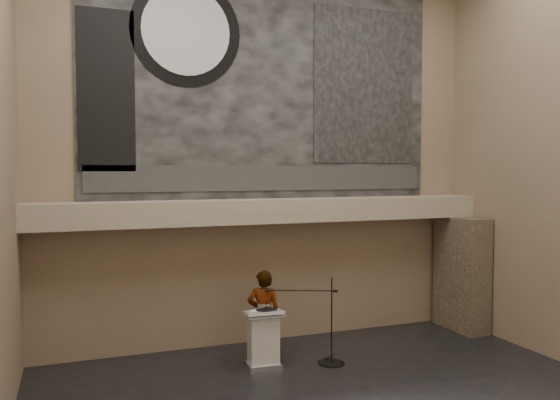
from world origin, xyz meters
name	(u,v)px	position (x,y,z in m)	size (l,w,h in m)	color
wall_back	(267,151)	(0.00, 4.00, 4.25)	(10.00, 0.02, 8.50)	#836C53
soffit	(273,211)	(0.00, 3.60, 2.95)	(10.00, 0.80, 0.50)	tan
sprinkler_left	(201,226)	(-1.60, 3.55, 2.67)	(0.04, 0.04, 0.06)	#B2893D
sprinkler_right	(352,221)	(1.90, 3.55, 2.67)	(0.04, 0.04, 0.06)	#B2893D
banner	(268,85)	(0.00, 3.97, 5.70)	(8.00, 0.05, 5.00)	black
banner_text_strip	(268,178)	(0.00, 3.93, 3.65)	(7.76, 0.02, 0.55)	#2C2C2C
banner_clock_rim	(186,31)	(-1.80, 3.93, 6.70)	(2.30, 2.30, 0.02)	black
banner_clock_face	(186,31)	(-1.80, 3.91, 6.70)	(1.84, 1.84, 0.02)	silver
banner_building_print	(365,86)	(2.40, 3.93, 5.80)	(2.60, 0.02, 3.60)	black
banner_brick_print	(106,90)	(-3.40, 3.93, 5.40)	(1.10, 0.02, 3.20)	black
stone_pier	(462,273)	(4.65, 3.15, 1.35)	(0.60, 1.40, 2.70)	#45392A
lectern	(263,339)	(-0.64, 2.41, 0.55)	(0.75, 0.56, 1.13)	silver
binder	(267,310)	(-0.58, 2.38, 1.12)	(0.33, 0.26, 0.04)	black
papers	(256,311)	(-0.79, 2.41, 1.10)	(0.20, 0.28, 0.01)	white
speaker_person	(264,315)	(-0.50, 2.81, 0.91)	(0.66, 0.44, 1.82)	white
mic_stand	(329,350)	(0.63, 2.13, 0.26)	(1.46, 0.80, 1.71)	black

